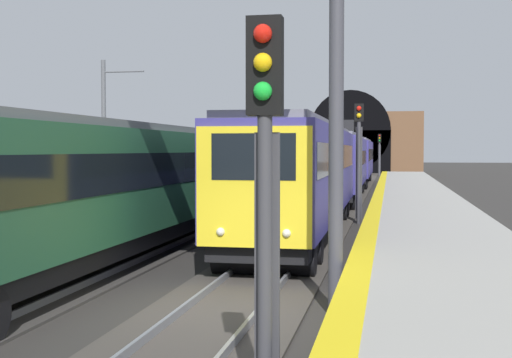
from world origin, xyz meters
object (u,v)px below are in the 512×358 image
railway_signal_far (379,150)px  overhead_signal_gantry (122,33)px  train_adjacent_platform (258,166)px  railway_signal_mid (359,153)px  catenary_mast_near (105,134)px  train_main_approaching (340,163)px  railway_signal_near (265,183)px

railway_signal_far → overhead_signal_gantry: 70.20m
train_adjacent_platform → overhead_signal_gantry: size_ratio=7.19×
railway_signal_mid → railway_signal_far: bearing=-180.0°
overhead_signal_gantry → catenary_mast_near: size_ratio=1.16×
train_main_approaching → overhead_signal_gantry: bearing=-4.5°
train_main_approaching → railway_signal_far: bearing=177.1°
railway_signal_near → railway_signal_mid: (22.07, -0.00, 0.19)m
railway_signal_mid → railway_signal_far: size_ratio=1.01×
railway_signal_mid → overhead_signal_gantry: size_ratio=0.58×
railway_signal_near → catenary_mast_near: (25.08, 12.77, 1.13)m
overhead_signal_gantry → railway_signal_far: bearing=-3.2°
railway_signal_far → railway_signal_near: bearing=0.0°
overhead_signal_gantry → train_main_approaching: bearing=-4.1°
railway_signal_far → overhead_signal_gantry: overhead_signal_gantry is taller
railway_signal_far → catenary_mast_near: bearing=-14.1°
train_adjacent_platform → railway_signal_near: 31.83m
railway_signal_near → overhead_signal_gantry: size_ratio=0.52×
train_adjacent_platform → railway_signal_far: 45.01m
train_adjacent_platform → railway_signal_far: railway_signal_far is taller
overhead_signal_gantry → catenary_mast_near: catenary_mast_near is taller
train_adjacent_platform → overhead_signal_gantry: (-25.46, -2.17, 3.26)m
railway_signal_near → overhead_signal_gantry: 7.49m
train_main_approaching → railway_signal_mid: size_ratio=10.97×
railway_signal_far → overhead_signal_gantry: size_ratio=0.57×
overhead_signal_gantry → catenary_mast_near: (19.31, 8.81, -1.55)m
train_main_approaching → railway_signal_near: bearing=2.5°
train_adjacent_platform → catenary_mast_near: catenary_mast_near is taller
train_main_approaching → catenary_mast_near: size_ratio=7.31×
train_main_approaching → railway_signal_near: size_ratio=12.22×
railway_signal_near → railway_signal_far: size_ratio=0.91×
train_main_approaching → railway_signal_near: 35.95m
railway_signal_mid → catenary_mast_near: 13.15m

